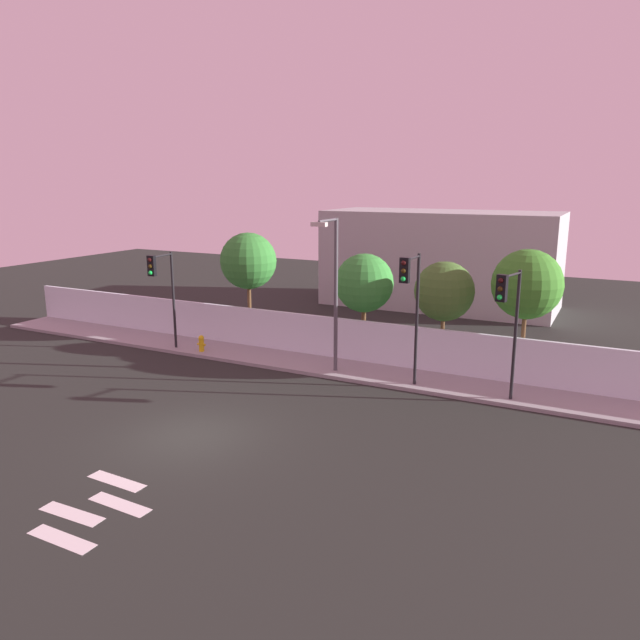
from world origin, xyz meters
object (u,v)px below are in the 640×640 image
traffic_light_center (411,293)px  traffic_light_right (508,309)px  fire_hydrant (201,343)px  traffic_light_left (162,280)px  roadside_tree_rightmost (527,284)px  street_lamp_curbside (333,283)px  roadside_tree_midleft (364,283)px  roadside_tree_midright (444,292)px  roadside_tree_leftmost (248,261)px

traffic_light_center → traffic_light_right: (3.47, 0.00, -0.26)m
traffic_light_center → fire_hydrant: bearing=175.9°
traffic_light_left → roadside_tree_rightmost: 15.64m
street_lamp_curbside → roadside_tree_midleft: bearing=90.1°
fire_hydrant → street_lamp_curbside: bearing=-0.2°
traffic_light_right → roadside_tree_midleft: bearing=150.6°
street_lamp_curbside → roadside_tree_midleft: street_lamp_curbside is taller
roadside_tree_midright → fire_hydrant: bearing=-163.0°
traffic_light_center → fire_hydrant: size_ratio=6.68×
street_lamp_curbside → roadside_tree_midright: street_lamp_curbside is taller
fire_hydrant → roadside_tree_midright: bearing=17.0°
roadside_tree_midleft → roadside_tree_rightmost: roadside_tree_rightmost is taller
roadside_tree_leftmost → roadside_tree_midleft: 6.19m
traffic_light_left → roadside_tree_midright: traffic_light_left is taller
street_lamp_curbside → traffic_light_right: bearing=-5.8°
traffic_light_right → street_lamp_curbside: 6.96m
street_lamp_curbside → roadside_tree_midright: (3.64, 3.21, -0.58)m
roadside_tree_leftmost → roadside_tree_midright: roadside_tree_leftmost is taller
roadside_tree_rightmost → roadside_tree_midleft: bearing=180.0°
street_lamp_curbside → roadside_tree_rightmost: (6.94, 3.21, -0.02)m
traffic_light_center → roadside_tree_rightmost: bearing=48.3°
roadside_tree_midleft → roadside_tree_leftmost: bearing=180.0°
traffic_light_center → roadside_tree_midleft: traffic_light_center is taller
street_lamp_curbside → roadside_tree_rightmost: size_ratio=1.19×
traffic_light_center → roadside_tree_rightmost: (3.49, 3.91, 0.00)m
roadside_tree_leftmost → roadside_tree_midleft: roadside_tree_leftmost is taller
roadside_tree_midright → roadside_tree_rightmost: 3.35m
street_lamp_curbside → roadside_tree_rightmost: street_lamp_curbside is taller
roadside_tree_midright → roadside_tree_rightmost: (3.30, -0.00, 0.55)m
traffic_light_left → traffic_light_center: (11.62, 0.09, 0.37)m
fire_hydrant → traffic_light_center: bearing=-4.1°
roadside_tree_leftmost → roadside_tree_rightmost: bearing=0.0°
traffic_light_right → roadside_tree_rightmost: size_ratio=0.90×
traffic_light_center → street_lamp_curbside: 3.53m
fire_hydrant → roadside_tree_rightmost: roadside_tree_rightmost is taller
roadside_tree_leftmost → roadside_tree_midleft: (6.16, 0.00, -0.63)m
traffic_light_right → street_lamp_curbside: size_ratio=0.75×
traffic_light_right → roadside_tree_leftmost: roadside_tree_leftmost is taller
traffic_light_right → roadside_tree_midleft: size_ratio=1.00×
fire_hydrant → roadside_tree_midleft: (6.74, 3.18, 2.81)m
traffic_light_center → roadside_tree_midright: traffic_light_center is taller
traffic_light_left → roadside_tree_leftmost: roadside_tree_leftmost is taller
roadside_tree_leftmost → roadside_tree_rightmost: size_ratio=1.03×
traffic_light_right → traffic_light_left: bearing=-179.7°
street_lamp_curbside → roadside_tree_leftmost: (-6.17, 3.21, 0.13)m
traffic_light_center → traffic_light_right: traffic_light_center is taller
traffic_light_left → traffic_light_right: size_ratio=0.96×
traffic_light_center → traffic_light_right: 3.48m
traffic_light_left → street_lamp_curbside: 8.22m
traffic_light_center → roadside_tree_leftmost: size_ratio=0.94×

